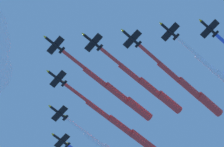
# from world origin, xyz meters

# --- Properties ---
(jet_lead) EXTENTS (47.34, 37.17, 3.77)m
(jet_lead) POSITION_xyz_m (-9.78, 0.62, 194.35)
(jet_lead) COLOR black
(jet_port_inner) EXTENTS (44.08, 34.87, 3.78)m
(jet_port_inner) POSITION_xyz_m (-9.05, 14.42, 192.96)
(jet_port_inner) COLOR black
(jet_starboard_inner) EXTENTS (50.06, 39.40, 3.79)m
(jet_starboard_inner) POSITION_xyz_m (-26.62, -0.94, 195.12)
(jet_starboard_inner) COLOR black
(jet_port_mid) EXTENTS (47.20, 36.17, 3.72)m
(jet_port_mid) POSITION_xyz_m (-12.50, 30.60, 192.50)
(jet_port_mid) COLOR black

